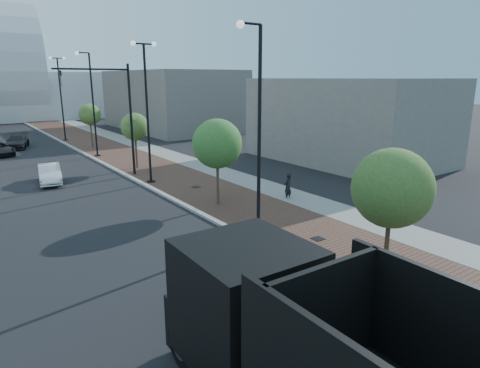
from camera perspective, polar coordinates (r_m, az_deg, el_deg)
ground at (r=13.14m, az=29.71°, el=-20.10°), size 220.00×220.00×0.00m
sidewalk at (r=46.67m, az=-17.69°, el=5.11°), size 7.00×140.00×0.12m
concrete_strip at (r=47.54m, az=-14.59°, el=5.49°), size 2.40×140.00×0.13m
curb at (r=45.76m, az=-21.87°, el=4.59°), size 0.30×140.00×0.14m
white_sedan at (r=31.34m, az=-24.67°, el=1.29°), size 1.94×4.08×1.29m
dark_car_far at (r=48.70m, az=-28.31°, el=5.16°), size 3.06×4.94×1.34m
pedestrian at (r=24.64m, az=6.58°, el=-0.34°), size 0.67×0.53×1.62m
streetlight_1 at (r=17.92m, az=2.37°, el=5.73°), size 1.44×0.56×9.21m
streetlight_2 at (r=28.32m, az=-12.62°, el=9.56°), size 1.72×0.56×9.28m
streetlight_3 at (r=39.63m, az=-19.63°, el=9.67°), size 1.44×0.56×9.21m
streetlight_4 at (r=51.26m, az=-23.35°, el=10.76°), size 1.72×0.56×9.28m
traffic_mast at (r=30.78m, az=-16.42°, el=9.99°), size 5.09×0.20×8.00m
tree_0 at (r=14.88m, az=20.18°, el=-0.53°), size 2.72×2.72×4.80m
tree_1 at (r=22.78m, az=-3.08°, el=5.55°), size 2.72×2.72×4.92m
tree_2 at (r=33.49m, az=-14.21°, el=7.63°), size 2.22×2.15×4.44m
tree_3 at (r=44.83m, az=-19.91°, el=8.98°), size 2.21×2.13×4.55m
commercial_block_ne at (r=60.18m, az=-9.46°, el=11.30°), size 12.00×22.00×8.00m
commercial_block_e at (r=37.32m, az=14.53°, el=8.49°), size 10.00×16.00×7.00m
utility_cover_1 at (r=18.83m, az=10.66°, el=-7.39°), size 0.50×0.50×0.02m
utility_cover_2 at (r=27.21m, az=-6.12°, el=-0.40°), size 0.50×0.50×0.02m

